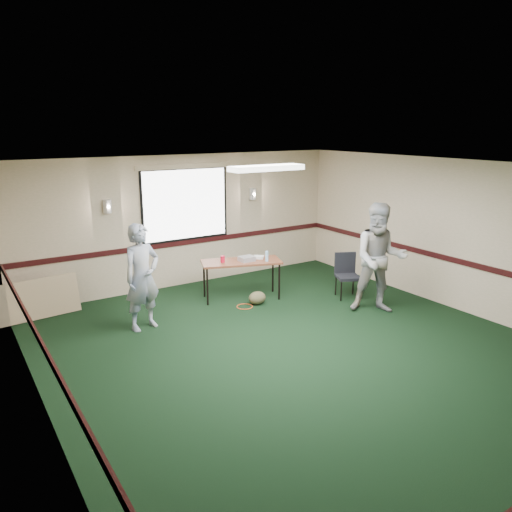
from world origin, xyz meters
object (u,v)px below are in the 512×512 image
folding_table (241,264)px  person_left (142,277)px  person_right (380,259)px  conference_chair (347,272)px  projector (247,259)px

folding_table → person_left: (-2.11, -0.40, 0.18)m
person_right → folding_table: bearing=169.3°
conference_chair → person_left: bearing=-164.2°
folding_table → person_left: bearing=-149.7°
projector → person_left: (-2.19, -0.33, 0.08)m
projector → person_right: bearing=-48.9°
projector → person_right: 2.46m
person_left → person_right: bearing=-35.3°
projector → conference_chair: conference_chair is taller
folding_table → conference_chair: (1.79, -1.01, -0.19)m
folding_table → conference_chair: 2.06m
conference_chair → person_right: 1.03m
projector → conference_chair: (1.71, -0.93, -0.29)m
conference_chair → person_right: person_right is taller
projector → folding_table: bearing=137.6°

